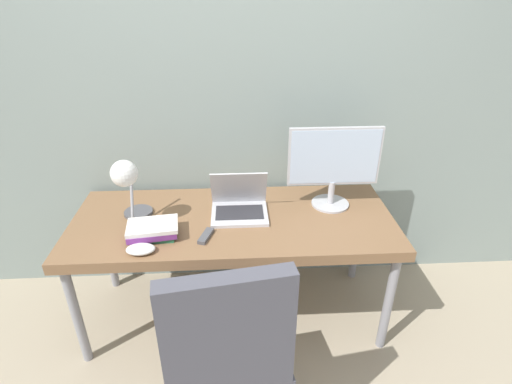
{
  "coord_description": "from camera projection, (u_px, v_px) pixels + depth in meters",
  "views": [
    {
      "loc": [
        0.02,
        -1.52,
        1.87
      ],
      "look_at": [
        0.12,
        0.33,
        0.88
      ],
      "focal_mm": 28.0,
      "sensor_mm": 36.0,
      "label": 1
    }
  ],
  "objects": [
    {
      "name": "wall_back",
      "position": [
        230.0,
        91.0,
        2.3
      ],
      "size": [
        8.0,
        0.05,
        2.6
      ],
      "color": "gray",
      "rests_on": "ground_plane"
    },
    {
      "name": "game_controller",
      "position": [
        141.0,
        249.0,
        1.92
      ],
      "size": [
        0.14,
        0.09,
        0.04
      ],
      "color": "white",
      "rests_on": "desk"
    },
    {
      "name": "laptop",
      "position": [
        239.0,
        205.0,
        2.23
      ],
      "size": [
        0.31,
        0.26,
        0.25
      ],
      "color": "silver",
      "rests_on": "desk"
    },
    {
      "name": "office_chair",
      "position": [
        226.0,
        350.0,
        1.57
      ],
      "size": [
        0.63,
        0.63,
        1.04
      ],
      "color": "black",
      "rests_on": "ground_plane"
    },
    {
      "name": "ground_plane",
      "position": [
        237.0,
        360.0,
        2.22
      ],
      "size": [
        12.0,
        12.0,
        0.0
      ],
      "primitive_type": "plane",
      "color": "tan"
    },
    {
      "name": "desk_lamp",
      "position": [
        126.0,
        180.0,
        2.02
      ],
      "size": [
        0.16,
        0.29,
        0.39
      ],
      "color": "#4C4C51",
      "rests_on": "desk"
    },
    {
      "name": "desk",
      "position": [
        233.0,
        227.0,
        2.23
      ],
      "size": [
        1.78,
        0.73,
        0.7
      ],
      "color": "brown",
      "rests_on": "ground_plane"
    },
    {
      "name": "tv_remote",
      "position": [
        206.0,
        236.0,
        2.04
      ],
      "size": [
        0.08,
        0.14,
        0.02
      ],
      "color": "#4C4C51",
      "rests_on": "desk"
    },
    {
      "name": "monitor",
      "position": [
        334.0,
        163.0,
        2.22
      ],
      "size": [
        0.52,
        0.22,
        0.47
      ],
      "color": "#B7B7BC",
      "rests_on": "desk"
    },
    {
      "name": "book_stack",
      "position": [
        153.0,
        230.0,
        2.03
      ],
      "size": [
        0.27,
        0.2,
        0.07
      ],
      "color": "#286B47",
      "rests_on": "desk"
    }
  ]
}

